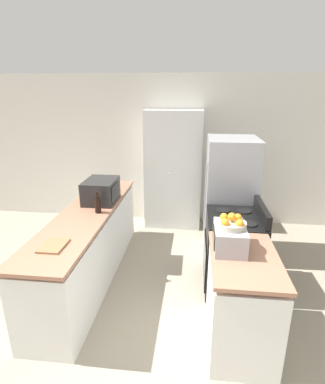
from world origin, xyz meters
TOP-DOWN VIEW (x-y plane):
  - wall_back at (0.00, 3.47)m, footprint 7.00×0.06m
  - counter_left at (-0.88, 1.45)m, footprint 0.60×2.70m
  - counter_right at (0.88, 0.58)m, footprint 0.60×0.96m
  - pantry_cabinet at (0.04, 3.20)m, footprint 0.96×0.48m
  - stove at (0.90, 1.47)m, footprint 0.66×0.77m
  - refrigerator at (0.92, 2.29)m, footprint 0.70×0.79m
  - microwave at (-0.80, 1.82)m, footprint 0.40×0.52m
  - wine_bottle at (-0.73, 1.43)m, footprint 0.07×0.07m
  - toaster_oven at (0.75, 0.72)m, footprint 0.29×0.43m
  - fruit_bowl at (0.76, 0.71)m, footprint 0.27×0.27m
  - cutting_board at (-0.88, 0.57)m, footprint 0.22×0.29m

SIDE VIEW (x-z plane):
  - counter_left at x=-0.88m, z-range -0.02..0.90m
  - counter_right at x=0.88m, z-range -0.02..0.90m
  - stove at x=0.90m, z-range -0.07..1.01m
  - refrigerator at x=0.92m, z-range 0.00..1.71m
  - cutting_board at x=-0.88m, z-range 0.92..0.94m
  - pantry_cabinet at x=0.04m, z-range 0.00..2.02m
  - wine_bottle at x=-0.73m, z-range 0.89..1.15m
  - toaster_oven at x=0.75m, z-range 0.92..1.14m
  - microwave at x=-0.80m, z-range 0.92..1.21m
  - fruit_bowl at x=0.76m, z-range 1.11..1.25m
  - wall_back at x=0.00m, z-range 0.00..2.60m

